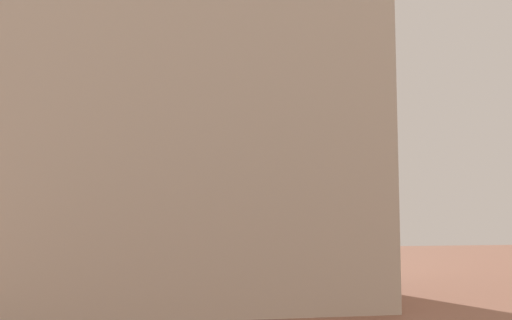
% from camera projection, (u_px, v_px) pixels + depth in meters
% --- Properties ---
extents(landmark_building, '(22.51, 11.17, 32.86)m').
position_uv_depth(landmark_building, '(173.00, 112.00, 30.03)').
color(landmark_building, beige).
rests_on(landmark_building, ground_plane).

